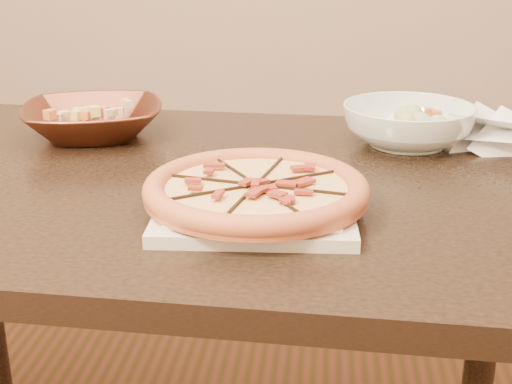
% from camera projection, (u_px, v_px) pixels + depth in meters
% --- Properties ---
extents(dining_table, '(1.36, 0.91, 0.75)m').
position_uv_depth(dining_table, '(194.00, 235.00, 1.20)').
color(dining_table, black).
rests_on(dining_table, floor).
extents(plate, '(0.28, 0.28, 0.02)m').
position_uv_depth(plate, '(256.00, 205.00, 1.00)').
color(plate, beige).
rests_on(plate, dining_table).
extents(pizza, '(0.32, 0.32, 0.03)m').
position_uv_depth(pizza, '(256.00, 189.00, 0.99)').
color(pizza, '#E58051').
rests_on(pizza, plate).
extents(bronze_bowl, '(0.32, 0.32, 0.06)m').
position_uv_depth(bronze_bowl, '(93.00, 121.00, 1.36)').
color(bronze_bowl, brown).
rests_on(bronze_bowl, dining_table).
extents(mixed_dish, '(0.12, 0.12, 0.03)m').
position_uv_depth(mixed_dish, '(91.00, 97.00, 1.35)').
color(mixed_dish, '#CBB492').
rests_on(mixed_dish, bronze_bowl).
extents(salad_bowl, '(0.24, 0.24, 0.08)m').
position_uv_depth(salad_bowl, '(408.00, 125.00, 1.31)').
color(salad_bowl, white).
rests_on(salad_bowl, dining_table).
extents(salad, '(0.10, 0.13, 0.04)m').
position_uv_depth(salad, '(410.00, 96.00, 1.29)').
color(salad, '#A8BB75').
rests_on(salad, salad_bowl).
extents(cling_film, '(0.18, 0.14, 0.05)m').
position_uv_depth(cling_film, '(502.00, 137.00, 1.28)').
color(cling_film, white).
rests_on(cling_film, dining_table).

